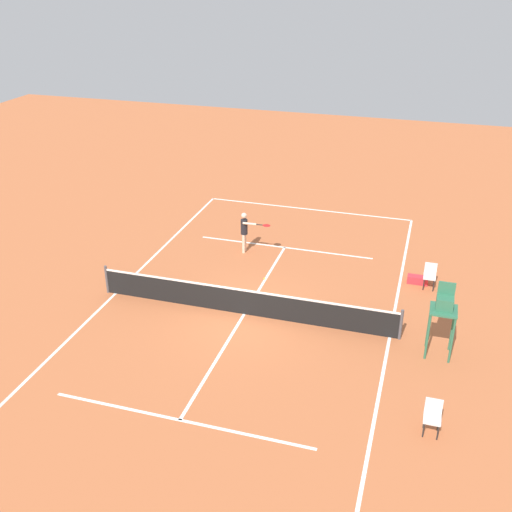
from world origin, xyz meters
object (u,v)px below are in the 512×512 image
at_px(tennis_ball, 264,279).
at_px(courtside_chair_near, 433,415).
at_px(umpire_chair, 444,309).
at_px(equipment_bag, 418,280).
at_px(player_serving, 245,229).
at_px(courtside_chair_mid, 430,275).

height_order(tennis_ball, courtside_chair_near, courtside_chair_near).
height_order(tennis_ball, umpire_chair, umpire_chair).
bearing_deg(tennis_ball, equipment_bag, -166.27).
relative_size(tennis_ball, umpire_chair, 0.03).
relative_size(player_serving, courtside_chair_mid, 1.83).
bearing_deg(courtside_chair_mid, umpire_chair, 96.03).
height_order(tennis_ball, equipment_bag, equipment_bag).
relative_size(player_serving, umpire_chair, 0.72).
height_order(umpire_chair, courtside_chair_mid, umpire_chair).
relative_size(player_serving, equipment_bag, 2.28).
xyz_separation_m(tennis_ball, courtside_chair_near, (-6.39, 6.69, 0.50)).
xyz_separation_m(umpire_chair, courtside_chair_mid, (0.45, -4.24, -1.07)).
bearing_deg(umpire_chair, courtside_chair_near, 89.19).
bearing_deg(player_serving, courtside_chair_near, 39.37).
bearing_deg(equipment_bag, courtside_chair_mid, 152.87).
xyz_separation_m(player_serving, courtside_chair_mid, (-7.41, 0.92, -0.50)).
height_order(player_serving, tennis_ball, player_serving).
distance_m(player_serving, tennis_ball, 2.71).
relative_size(courtside_chair_near, equipment_bag, 1.25).
height_order(courtside_chair_near, equipment_bag, courtside_chair_near).
bearing_deg(player_serving, courtside_chair_mid, 80.59).
height_order(player_serving, courtside_chair_near, player_serving).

